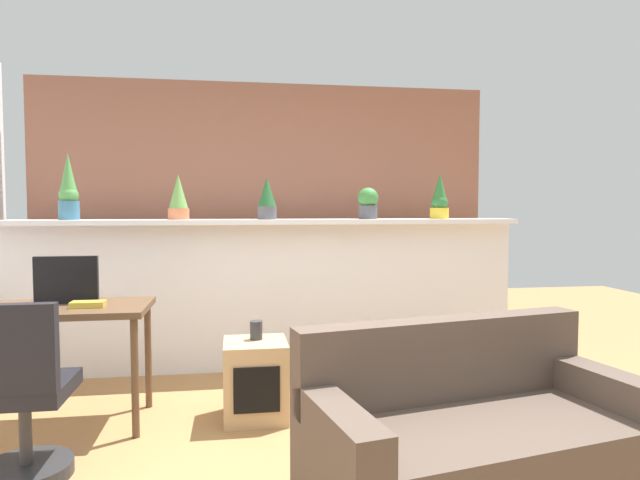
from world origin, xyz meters
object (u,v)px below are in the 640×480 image
object	(u,v)px
potted_plant_0	(68,191)
potted_plant_4	(439,199)
office_chair	(20,405)
vase_on_shelf	(256,330)
potted_plant_1	(178,198)
desk	(56,320)
tv_monitor	(66,280)
side_cube_shelf	(256,380)
book_on_desk	(88,304)
potted_plant_2	(267,198)
couch	(473,440)
potted_plant_3	(368,203)

from	to	relation	value
potted_plant_0	potted_plant_4	bearing A→B (deg)	0.33
office_chair	vase_on_shelf	world-z (taller)	office_chair
potted_plant_1	potted_plant_4	xyz separation A→B (m)	(2.21, 0.02, -0.01)
desk	tv_monitor	world-z (taller)	tv_monitor
desk	office_chair	xyz separation A→B (m)	(0.04, -0.73, -0.28)
side_cube_shelf	vase_on_shelf	xyz separation A→B (m)	(0.01, 0.05, 0.31)
potted_plant_0	book_on_desk	size ratio (longest dim) A/B	2.68
book_on_desk	tv_monitor	bearing A→B (deg)	136.60
potted_plant_2	potted_plant_4	xyz separation A→B (m)	(1.50, 0.07, -0.00)
tv_monitor	side_cube_shelf	size ratio (longest dim) A/B	0.76
office_chair	couch	size ratio (longest dim) A/B	0.54
vase_on_shelf	couch	world-z (taller)	couch
vase_on_shelf	book_on_desk	size ratio (longest dim) A/B	0.61
potted_plant_4	side_cube_shelf	xyz separation A→B (m)	(-1.64, -1.10, -1.18)
potted_plant_0	vase_on_shelf	xyz separation A→B (m)	(1.41, -1.03, -0.92)
potted_plant_3	vase_on_shelf	xyz separation A→B (m)	(-0.99, -1.02, -0.83)
potted_plant_0	book_on_desk	world-z (taller)	potted_plant_0
potted_plant_2	potted_plant_4	bearing A→B (deg)	2.55
potted_plant_1	potted_plant_3	world-z (taller)	potted_plant_1
book_on_desk	couch	world-z (taller)	couch
tv_monitor	book_on_desk	distance (m)	0.26
desk	vase_on_shelf	size ratio (longest dim) A/B	9.15
office_chair	side_cube_shelf	size ratio (longest dim) A/B	1.82
potted_plant_0	office_chair	xyz separation A→B (m)	(0.24, -1.75, -1.10)
side_cube_shelf	couch	bearing A→B (deg)	-50.26
tv_monitor	potted_plant_4	bearing A→B (deg)	18.84
potted_plant_4	side_cube_shelf	world-z (taller)	potted_plant_4
potted_plant_3	potted_plant_1	bearing A→B (deg)	179.34
couch	book_on_desk	bearing A→B (deg)	149.87
potted_plant_2	book_on_desk	xyz separation A→B (m)	(-1.14, -1.05, -0.66)
potted_plant_1	book_on_desk	bearing A→B (deg)	-111.57
tv_monitor	office_chair	size ratio (longest dim) A/B	0.42
potted_plant_4	office_chair	size ratio (longest dim) A/B	0.44
tv_monitor	side_cube_shelf	world-z (taller)	tv_monitor
potted_plant_0	office_chair	distance (m)	2.08
office_chair	desk	bearing A→B (deg)	93.50
potted_plant_4	couch	world-z (taller)	potted_plant_4
potted_plant_4	book_on_desk	xyz separation A→B (m)	(-2.65, -1.11, -0.66)
potted_plant_3	side_cube_shelf	bearing A→B (deg)	-132.96
desk	office_chair	bearing A→B (deg)	-86.50
potted_plant_0	tv_monitor	size ratio (longest dim) A/B	1.38
potted_plant_0	potted_plant_4	distance (m)	3.05
potted_plant_2	office_chair	size ratio (longest dim) A/B	0.38
potted_plant_1	tv_monitor	distance (m)	1.24
potted_plant_3	desk	size ratio (longest dim) A/B	0.24
potted_plant_3	side_cube_shelf	distance (m)	1.85
potted_plant_4	potted_plant_1	bearing A→B (deg)	-179.58
potted_plant_0	desk	distance (m)	1.32
book_on_desk	potted_plant_3	bearing A→B (deg)	28.38
potted_plant_2	side_cube_shelf	size ratio (longest dim) A/B	0.69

